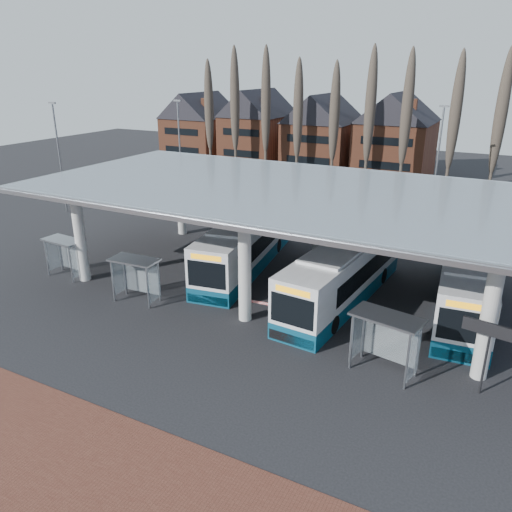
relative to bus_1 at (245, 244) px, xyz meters
The scene contains 16 objects.
ground 10.15m from the bus_1, 68.43° to the right, with size 140.00×140.00×0.00m, color black.
brick_strip 21.69m from the bus_1, 80.20° to the right, with size 70.00×10.00×0.03m, color brown.
station_canopy 5.60m from the bus_1, 19.65° to the right, with size 32.00×16.00×6.34m.
poplar_row 25.00m from the bus_1, 81.16° to the left, with size 45.10×1.10×14.50m.
townhouse_row 36.97m from the bus_1, 109.18° to the left, with size 36.80×10.30×12.25m.
lamp_post_a 19.48m from the bus_1, 138.46° to the left, with size 0.80×0.16×10.17m.
lamp_post_b 19.64m from the bus_1, 59.87° to the left, with size 0.80×0.16×10.17m.
lamp_post_d 23.10m from the bus_1, 168.14° to the left, with size 0.80×0.16×10.17m.
bus_1 is the anchor object (origin of this frame).
bus_2 7.87m from the bus_1, 13.72° to the right, with size 3.79×12.91×3.54m.
bus_3 14.22m from the bus_1, ahead, with size 3.81×12.89×3.53m.
shelter_0 11.92m from the bus_1, 145.26° to the right, with size 2.87×1.57×2.59m.
shelter_1 8.24m from the bus_1, 112.63° to the right, with size 2.98×1.64×2.68m.
shelter_2 14.39m from the bus_1, 35.25° to the right, with size 3.33×2.09×2.88m.
info_sign_0 17.83m from the bus_1, 27.02° to the right, with size 2.24×0.53×3.36m.
barrier 7.99m from the bus_1, 51.44° to the right, with size 2.29×0.72×1.15m.
Camera 1 is at (11.90, -19.14, 13.12)m, focal length 35.00 mm.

